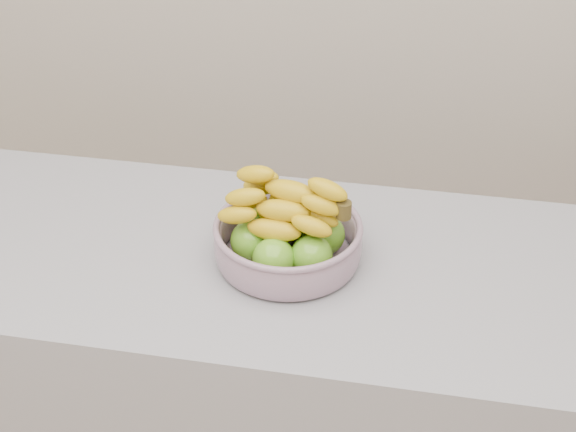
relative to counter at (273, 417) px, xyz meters
name	(u,v)px	position (x,y,z in m)	size (l,w,h in m)	color
counter	(273,417)	(0.00, 0.00, 0.00)	(2.00, 0.60, 0.90)	gray
fruit_bowl	(288,236)	(0.03, 0.00, 0.50)	(0.28, 0.28, 0.18)	#A2AEC3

